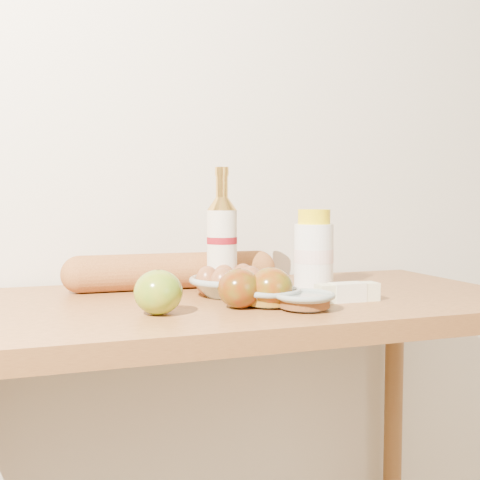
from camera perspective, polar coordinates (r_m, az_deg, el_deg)
name	(u,v)px	position (r m, az deg, el deg)	size (l,w,h in m)	color
back_wall	(193,120)	(1.55, -4.49, 11.31)	(3.50, 0.02, 2.60)	beige
table	(235,357)	(1.26, -0.46, -11.03)	(1.20, 0.60, 0.90)	#A96B36
bourbon_bottle	(222,241)	(1.30, -1.72, -0.12)	(0.07, 0.07, 0.27)	beige
cream_bottle	(314,251)	(1.38, 7.01, -1.07)	(0.11, 0.11, 0.18)	white
egg_bowl	(231,284)	(1.25, -0.82, -4.16)	(0.21, 0.21, 0.06)	#94A29C
baguette	(173,271)	(1.35, -6.38, -2.93)	(0.49, 0.09, 0.08)	#B06B35
apple_yellowgreen	(158,292)	(1.06, -7.76, -4.92)	(0.10, 0.10, 0.08)	olive
apple_redgreen_front	(239,288)	(1.11, -0.07, -4.61)	(0.11, 0.11, 0.07)	#7E0706
apple_redgreen_right	(271,288)	(1.12, 2.95, -4.53)	(0.10, 0.10, 0.08)	#910E07
sugar_bowl	(305,301)	(1.10, 6.15, -5.74)	(0.14, 0.14, 0.03)	gray
syrup_bowl	(270,296)	(1.14, 2.85, -5.37)	(0.15, 0.15, 0.03)	gray
butter_stick	(347,292)	(1.20, 10.13, -4.91)	(0.13, 0.04, 0.04)	#EDE9B7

